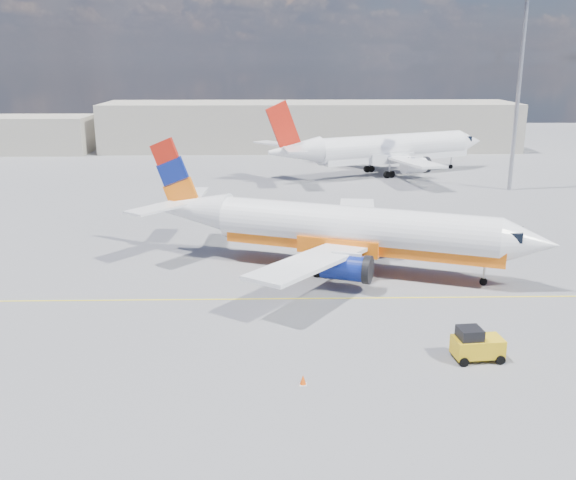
{
  "coord_description": "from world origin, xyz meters",
  "views": [
    {
      "loc": [
        -1.38,
        -36.67,
        15.36
      ],
      "look_at": [
        -0.4,
        4.9,
        3.5
      ],
      "focal_mm": 40.0,
      "sensor_mm": 36.0,
      "label": 1
    }
  ],
  "objects_px": {
    "second_jet": "(386,149)",
    "gse_tug": "(476,345)",
    "traffic_cone": "(303,380)",
    "main_jet": "(342,229)"
  },
  "relations": [
    {
      "from": "second_jet",
      "to": "gse_tug",
      "type": "bearing_deg",
      "value": -119.0
    },
    {
      "from": "traffic_cone",
      "to": "gse_tug",
      "type": "bearing_deg",
      "value": 15.13
    },
    {
      "from": "second_jet",
      "to": "traffic_cone",
      "type": "bearing_deg",
      "value": -127.64
    },
    {
      "from": "second_jet",
      "to": "gse_tug",
      "type": "xyz_separation_m",
      "value": [
        -4.65,
        -55.63,
        -2.59
      ]
    },
    {
      "from": "second_jet",
      "to": "gse_tug",
      "type": "relative_size",
      "value": 12.48
    },
    {
      "from": "main_jet",
      "to": "traffic_cone",
      "type": "bearing_deg",
      "value": -80.89
    },
    {
      "from": "gse_tug",
      "to": "main_jet",
      "type": "bearing_deg",
      "value": 104.25
    },
    {
      "from": "main_jet",
      "to": "traffic_cone",
      "type": "relative_size",
      "value": 59.81
    },
    {
      "from": "main_jet",
      "to": "traffic_cone",
      "type": "xyz_separation_m",
      "value": [
        -3.69,
        -17.57,
        -2.89
      ]
    },
    {
      "from": "main_jet",
      "to": "traffic_cone",
      "type": "distance_m",
      "value": 18.18
    }
  ]
}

